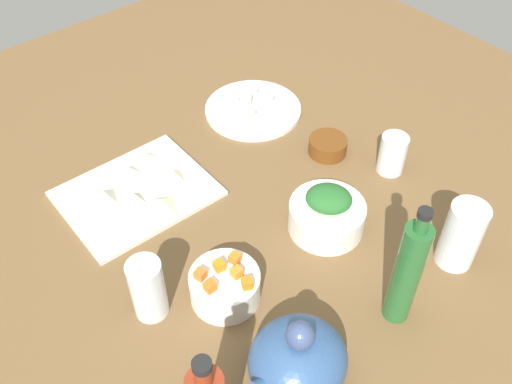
# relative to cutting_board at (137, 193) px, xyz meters

# --- Properties ---
(tabletop) EXTENTS (1.90, 1.90, 0.03)m
(tabletop) POSITION_rel_cutting_board_xyz_m (-0.17, 0.20, -0.02)
(tabletop) COLOR brown
(tabletop) RESTS_ON ground
(cutting_board) EXTENTS (0.31, 0.25, 0.01)m
(cutting_board) POSITION_rel_cutting_board_xyz_m (0.00, 0.00, 0.00)
(cutting_board) COLOR silver
(cutting_board) RESTS_ON tabletop
(plate_tofu) EXTENTS (0.24, 0.24, 0.01)m
(plate_tofu) POSITION_rel_cutting_board_xyz_m (-0.38, -0.07, 0.00)
(plate_tofu) COLOR white
(plate_tofu) RESTS_ON tabletop
(bowl_greens) EXTENTS (0.15, 0.15, 0.06)m
(bowl_greens) POSITION_rel_cutting_board_xyz_m (-0.25, 0.33, 0.03)
(bowl_greens) COLOR white
(bowl_greens) RESTS_ON tabletop
(bowl_carrots) EXTENTS (0.13, 0.13, 0.06)m
(bowl_carrots) POSITION_rel_cutting_board_xyz_m (0.01, 0.33, 0.03)
(bowl_carrots) COLOR white
(bowl_carrots) RESTS_ON tabletop
(bowl_small_side) EXTENTS (0.09, 0.09, 0.04)m
(bowl_small_side) POSITION_rel_cutting_board_xyz_m (-0.42, 0.17, 0.01)
(bowl_small_side) COLOR brown
(bowl_small_side) RESTS_ON tabletop
(teapot) EXTENTS (0.18, 0.16, 0.15)m
(teapot) POSITION_rel_cutting_board_xyz_m (0.02, 0.53, 0.05)
(teapot) COLOR #325486
(teapot) RESTS_ON tabletop
(bottle_1) EXTENTS (0.05, 0.05, 0.27)m
(bottle_1) POSITION_rel_cutting_board_xyz_m (-0.20, 0.56, 0.11)
(bottle_1) COLOR #27632E
(bottle_1) RESTS_ON tabletop
(drinking_glass_0) EXTENTS (0.06, 0.06, 0.09)m
(drinking_glass_0) POSITION_rel_cutting_board_xyz_m (-0.48, 0.30, 0.04)
(drinking_glass_0) COLOR white
(drinking_glass_0) RESTS_ON tabletop
(drinking_glass_1) EXTENTS (0.06, 0.06, 0.13)m
(drinking_glass_1) POSITION_rel_cutting_board_xyz_m (0.13, 0.27, 0.06)
(drinking_glass_1) COLOR white
(drinking_glass_1) RESTS_ON tabletop
(drinking_glass_2) EXTENTS (0.07, 0.07, 0.14)m
(drinking_glass_2) POSITION_rel_cutting_board_xyz_m (-0.38, 0.55, 0.07)
(drinking_glass_2) COLOR white
(drinking_glass_2) RESTS_ON tabletop
(carrot_cube_0) EXTENTS (0.02, 0.02, 0.02)m
(carrot_cube_0) POSITION_rel_cutting_board_xyz_m (0.05, 0.31, 0.07)
(carrot_cube_0) COLOR orange
(carrot_cube_0) RESTS_ON bowl_carrots
(carrot_cube_1) EXTENTS (0.02, 0.02, 0.02)m
(carrot_cube_1) POSITION_rel_cutting_board_xyz_m (0.05, 0.34, 0.07)
(carrot_cube_1) COLOR orange
(carrot_cube_1) RESTS_ON bowl_carrots
(carrot_cube_2) EXTENTS (0.02, 0.02, 0.02)m
(carrot_cube_2) POSITION_rel_cutting_board_xyz_m (-0.00, 0.34, 0.07)
(carrot_cube_2) COLOR orange
(carrot_cube_2) RESTS_ON bowl_carrots
(carrot_cube_3) EXTENTS (0.02, 0.02, 0.02)m
(carrot_cube_3) POSITION_rel_cutting_board_xyz_m (-0.02, 0.32, 0.07)
(carrot_cube_3) COLOR orange
(carrot_cube_3) RESTS_ON bowl_carrots
(carrot_cube_4) EXTENTS (0.02, 0.02, 0.02)m
(carrot_cube_4) POSITION_rel_cutting_board_xyz_m (0.01, 0.31, 0.07)
(carrot_cube_4) COLOR orange
(carrot_cube_4) RESTS_ON bowl_carrots
(carrot_cube_5) EXTENTS (0.02, 0.02, 0.02)m
(carrot_cube_5) POSITION_rel_cutting_board_xyz_m (-0.00, 0.37, 0.07)
(carrot_cube_5) COLOR orange
(carrot_cube_5) RESTS_ON bowl_carrots
(chopped_greens_mound) EXTENTS (0.12, 0.12, 0.04)m
(chopped_greens_mound) POSITION_rel_cutting_board_xyz_m (-0.25, 0.33, 0.08)
(chopped_greens_mound) COLOR #28662B
(chopped_greens_mound) RESTS_ON bowl_greens
(tofu_cube_0) EXTENTS (0.02, 0.02, 0.02)m
(tofu_cube_0) POSITION_rel_cutting_board_xyz_m (-0.40, -0.02, 0.02)
(tofu_cube_0) COLOR silver
(tofu_cube_0) RESTS_ON plate_tofu
(tofu_cube_1) EXTENTS (0.03, 0.03, 0.02)m
(tofu_cube_1) POSITION_rel_cutting_board_xyz_m (-0.38, -0.09, 0.02)
(tofu_cube_1) COLOR silver
(tofu_cube_1) RESTS_ON plate_tofu
(tofu_cube_2) EXTENTS (0.03, 0.03, 0.02)m
(tofu_cube_2) POSITION_rel_cutting_board_xyz_m (-0.43, -0.05, 0.02)
(tofu_cube_2) COLOR white
(tofu_cube_2) RESTS_ON plate_tofu
(tofu_cube_3) EXTENTS (0.03, 0.03, 0.02)m
(tofu_cube_3) POSITION_rel_cutting_board_xyz_m (-0.35, -0.04, 0.02)
(tofu_cube_3) COLOR #E4EDCE
(tofu_cube_3) RESTS_ON plate_tofu
(tofu_cube_4) EXTENTS (0.02, 0.02, 0.02)m
(tofu_cube_4) POSITION_rel_cutting_board_xyz_m (-0.35, -0.11, 0.02)
(tofu_cube_4) COLOR white
(tofu_cube_4) RESTS_ON plate_tofu
(tofu_cube_5) EXTENTS (0.03, 0.03, 0.02)m
(tofu_cube_5) POSITION_rel_cutting_board_xyz_m (-0.41, -0.11, 0.02)
(tofu_cube_5) COLOR white
(tofu_cube_5) RESTS_ON plate_tofu
(tofu_cube_6) EXTENTS (0.03, 0.03, 0.02)m
(tofu_cube_6) POSITION_rel_cutting_board_xyz_m (-0.39, -0.05, 0.02)
(tofu_cube_6) COLOR silver
(tofu_cube_6) RESTS_ON plate_tofu
(dumpling_0) EXTENTS (0.06, 0.06, 0.02)m
(dumpling_0) POSITION_rel_cutting_board_xyz_m (-0.07, -0.07, 0.02)
(dumpling_0) COLOR beige
(dumpling_0) RESTS_ON cutting_board
(dumpling_1) EXTENTS (0.05, 0.05, 0.02)m
(dumpling_1) POSITION_rel_cutting_board_xyz_m (-0.09, 0.01, 0.02)
(dumpling_1) COLOR beige
(dumpling_1) RESTS_ON cutting_board
(dumpling_2) EXTENTS (0.07, 0.07, 0.03)m
(dumpling_2) POSITION_rel_cutting_board_xyz_m (0.07, -0.02, 0.02)
(dumpling_2) COLOR beige
(dumpling_2) RESTS_ON cutting_board
(dumpling_3) EXTENTS (0.07, 0.07, 0.02)m
(dumpling_3) POSITION_rel_cutting_board_xyz_m (-0.02, -0.06, 0.02)
(dumpling_3) COLOR beige
(dumpling_3) RESTS_ON cutting_board
(dumpling_4) EXTENTS (0.06, 0.06, 0.03)m
(dumpling_4) POSITION_rel_cutting_board_xyz_m (0.02, 0.02, 0.02)
(dumpling_4) COLOR beige
(dumpling_4) RESTS_ON cutting_board
(dumpling_5) EXTENTS (0.07, 0.07, 0.02)m
(dumpling_5) POSITION_rel_cutting_board_xyz_m (-0.02, 0.07, 0.02)
(dumpling_5) COLOR beige
(dumpling_5) RESTS_ON cutting_board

